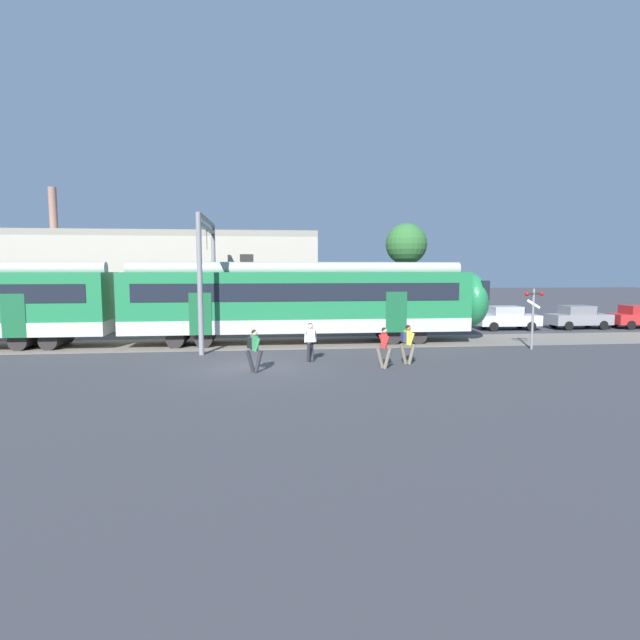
{
  "coord_description": "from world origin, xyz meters",
  "views": [
    {
      "loc": [
        0.61,
        -19.98,
        3.97
      ],
      "look_at": [
        3.16,
        2.93,
        1.6
      ],
      "focal_mm": 28.0,
      "sensor_mm": 36.0,
      "label": 1
    }
  ],
  "objects_px": {
    "parked_car_red": "(640,317)",
    "commuter_train": "(133,302)",
    "pedestrian_yellow": "(407,341)",
    "crossing_signal": "(533,309)",
    "parked_car_silver": "(507,318)",
    "pedestrian_red": "(384,345)",
    "parked_car_grey": "(578,317)",
    "pedestrian_white": "(310,339)",
    "pedestrian_green": "(254,347)"
  },
  "relations": [
    {
      "from": "commuter_train",
      "to": "crossing_signal",
      "type": "height_order",
      "value": "commuter_train"
    },
    {
      "from": "pedestrian_green",
      "to": "parked_car_grey",
      "type": "relative_size",
      "value": 0.41
    },
    {
      "from": "parked_car_red",
      "to": "crossing_signal",
      "type": "distance_m",
      "value": 14.2
    },
    {
      "from": "pedestrian_red",
      "to": "parked_car_grey",
      "type": "xyz_separation_m",
      "value": [
        16.01,
        11.65,
        -0.18
      ]
    },
    {
      "from": "parked_car_red",
      "to": "pedestrian_white",
      "type": "bearing_deg",
      "value": -157.34
    },
    {
      "from": "pedestrian_green",
      "to": "pedestrian_red",
      "type": "relative_size",
      "value": 1.0
    },
    {
      "from": "parked_car_grey",
      "to": "crossing_signal",
      "type": "relative_size",
      "value": 1.35
    },
    {
      "from": "parked_car_silver",
      "to": "crossing_signal",
      "type": "distance_m",
      "value": 8.27
    },
    {
      "from": "pedestrian_white",
      "to": "crossing_signal",
      "type": "bearing_deg",
      "value": 10.23
    },
    {
      "from": "parked_car_silver",
      "to": "parked_car_grey",
      "type": "relative_size",
      "value": 1.0
    },
    {
      "from": "commuter_train",
      "to": "pedestrian_white",
      "type": "bearing_deg",
      "value": -32.06
    },
    {
      "from": "pedestrian_yellow",
      "to": "parked_car_silver",
      "type": "xyz_separation_m",
      "value": [
        9.87,
        10.89,
        -0.21
      ]
    },
    {
      "from": "pedestrian_white",
      "to": "pedestrian_red",
      "type": "bearing_deg",
      "value": -34.26
    },
    {
      "from": "commuter_train",
      "to": "pedestrian_red",
      "type": "distance_m",
      "value": 13.61
    },
    {
      "from": "pedestrian_red",
      "to": "pedestrian_yellow",
      "type": "height_order",
      "value": "same"
    },
    {
      "from": "parked_car_silver",
      "to": "pedestrian_red",
      "type": "bearing_deg",
      "value": -133.43
    },
    {
      "from": "parked_car_silver",
      "to": "crossing_signal",
      "type": "xyz_separation_m",
      "value": [
        -2.61,
        -7.76,
        1.23
      ]
    },
    {
      "from": "pedestrian_yellow",
      "to": "crossing_signal",
      "type": "height_order",
      "value": "crossing_signal"
    },
    {
      "from": "commuter_train",
      "to": "pedestrian_red",
      "type": "relative_size",
      "value": 22.83
    },
    {
      "from": "pedestrian_green",
      "to": "parked_car_grey",
      "type": "distance_m",
      "value": 24.2
    },
    {
      "from": "pedestrian_red",
      "to": "parked_car_red",
      "type": "bearing_deg",
      "value": 29.56
    },
    {
      "from": "parked_car_silver",
      "to": "parked_car_grey",
      "type": "distance_m",
      "value": 4.97
    },
    {
      "from": "pedestrian_red",
      "to": "crossing_signal",
      "type": "xyz_separation_m",
      "value": [
        8.43,
        3.91,
        1.05
      ]
    },
    {
      "from": "crossing_signal",
      "to": "parked_car_grey",
      "type": "bearing_deg",
      "value": 45.6
    },
    {
      "from": "commuter_train",
      "to": "pedestrian_yellow",
      "type": "bearing_deg",
      "value": -27.4
    },
    {
      "from": "commuter_train",
      "to": "pedestrian_red",
      "type": "height_order",
      "value": "commuter_train"
    },
    {
      "from": "pedestrian_green",
      "to": "parked_car_red",
      "type": "relative_size",
      "value": 0.42
    },
    {
      "from": "parked_car_grey",
      "to": "pedestrian_red",
      "type": "bearing_deg",
      "value": -143.97
    },
    {
      "from": "pedestrian_red",
      "to": "crossing_signal",
      "type": "height_order",
      "value": "crossing_signal"
    },
    {
      "from": "crossing_signal",
      "to": "pedestrian_white",
      "type": "bearing_deg",
      "value": -169.77
    },
    {
      "from": "crossing_signal",
      "to": "pedestrian_red",
      "type": "bearing_deg",
      "value": -155.14
    },
    {
      "from": "pedestrian_yellow",
      "to": "parked_car_silver",
      "type": "relative_size",
      "value": 0.41
    },
    {
      "from": "pedestrian_white",
      "to": "pedestrian_red",
      "type": "xyz_separation_m",
      "value": [
        2.77,
        -1.89,
        -0.03
      ]
    },
    {
      "from": "commuter_train",
      "to": "pedestrian_green",
      "type": "bearing_deg",
      "value": -49.73
    },
    {
      "from": "parked_car_grey",
      "to": "pedestrian_yellow",
      "type": "bearing_deg",
      "value": -143.76
    },
    {
      "from": "parked_car_silver",
      "to": "commuter_train",
      "type": "bearing_deg",
      "value": -169.01
    },
    {
      "from": "pedestrian_yellow",
      "to": "crossing_signal",
      "type": "bearing_deg",
      "value": 23.36
    },
    {
      "from": "commuter_train",
      "to": "parked_car_silver",
      "type": "relative_size",
      "value": 9.39
    },
    {
      "from": "pedestrian_green",
      "to": "pedestrian_yellow",
      "type": "height_order",
      "value": "same"
    },
    {
      "from": "pedestrian_yellow",
      "to": "parked_car_silver",
      "type": "distance_m",
      "value": 14.7
    },
    {
      "from": "pedestrian_red",
      "to": "parked_car_silver",
      "type": "bearing_deg",
      "value": 46.57
    },
    {
      "from": "pedestrian_white",
      "to": "pedestrian_yellow",
      "type": "bearing_deg",
      "value": -15.76
    },
    {
      "from": "pedestrian_red",
      "to": "pedestrian_yellow",
      "type": "bearing_deg",
      "value": 33.35
    },
    {
      "from": "pedestrian_red",
      "to": "parked_car_grey",
      "type": "relative_size",
      "value": 0.41
    },
    {
      "from": "parked_car_grey",
      "to": "crossing_signal",
      "type": "height_order",
      "value": "crossing_signal"
    },
    {
      "from": "pedestrian_white",
      "to": "parked_car_red",
      "type": "distance_m",
      "value": 25.05
    },
    {
      "from": "parked_car_red",
      "to": "pedestrian_red",
      "type": "bearing_deg",
      "value": -150.44
    },
    {
      "from": "pedestrian_yellow",
      "to": "crossing_signal",
      "type": "distance_m",
      "value": 7.97
    },
    {
      "from": "pedestrian_white",
      "to": "parked_car_silver",
      "type": "height_order",
      "value": "pedestrian_white"
    },
    {
      "from": "parked_car_red",
      "to": "commuter_train",
      "type": "bearing_deg",
      "value": -172.41
    }
  ]
}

